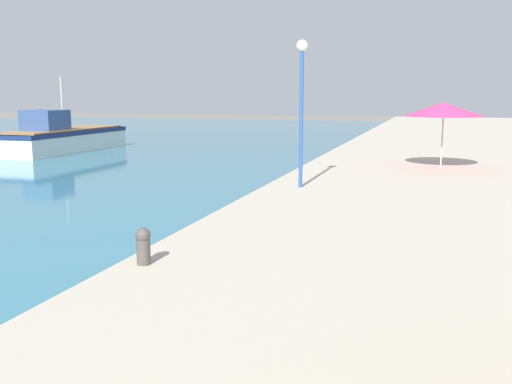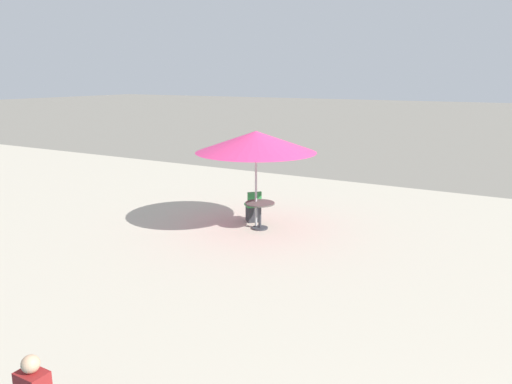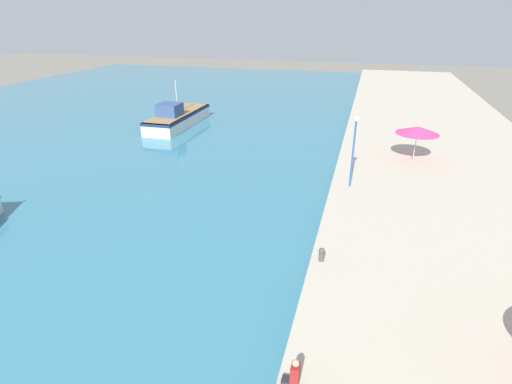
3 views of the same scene
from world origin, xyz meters
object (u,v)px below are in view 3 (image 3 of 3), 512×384
(cafe_umbrella_white, at_px, (418,130))
(person_at_quay, at_px, (294,374))
(mooring_bollard, at_px, (322,254))
(fishing_boat_mid, at_px, (177,117))
(lamppost, at_px, (354,140))

(cafe_umbrella_white, bearing_deg, person_at_quay, -102.69)
(mooring_bollard, bearing_deg, fishing_boat_mid, 128.78)
(fishing_boat_mid, height_order, mooring_bollard, fishing_boat_mid)
(fishing_boat_mid, height_order, lamppost, lamppost)
(cafe_umbrella_white, relative_size, lamppost, 0.68)
(fishing_boat_mid, bearing_deg, lamppost, -35.24)
(cafe_umbrella_white, height_order, mooring_bollard, cafe_umbrella_white)
(fishing_boat_mid, relative_size, cafe_umbrella_white, 3.20)
(cafe_umbrella_white, xyz_separation_m, lamppost, (-4.28, -6.32, 0.77))
(fishing_boat_mid, xyz_separation_m, mooring_bollard, (17.66, -21.99, 0.09))
(cafe_umbrella_white, bearing_deg, mooring_bollard, -108.04)
(person_at_quay, relative_size, mooring_bollard, 1.48)
(mooring_bollard, bearing_deg, lamppost, 85.54)
(fishing_boat_mid, height_order, person_at_quay, fishing_boat_mid)
(cafe_umbrella_white, height_order, lamppost, lamppost)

